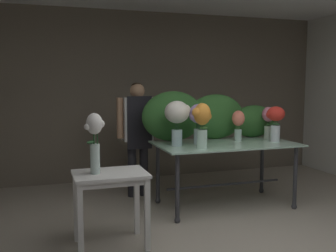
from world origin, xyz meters
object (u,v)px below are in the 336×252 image
Objects in this scene: display_table_glass at (225,153)px; vase_ivory_carnations at (177,116)px; vase_lilac_snapdragons at (198,118)px; vase_sunset_stock at (202,121)px; vase_scarlet_dahlias at (276,119)px; vase_white_roses_tall at (95,138)px; florist at (138,128)px; vase_rosy_hydrangea at (268,119)px; side_table_white at (110,184)px; vase_coral_lilies at (238,123)px.

vase_ivory_carnations is (-0.65, -0.03, 0.48)m from display_table_glass.
vase_sunset_stock reaches higher than vase_lilac_snapdragons.
vase_white_roses_tall is at bearing -164.53° from vase_scarlet_dahlias.
florist is 1.19m from vase_sunset_stock.
vase_scarlet_dahlias is (0.65, -0.10, 0.41)m from display_table_glass.
display_table_glass is 0.84m from vase_rosy_hydrangea.
florist is 3.66× the size of vase_rosy_hydrangea.
side_table_white is 1.82× the size of vase_coral_lilies.
vase_lilac_snapdragons is at bearing 8.73° from vase_ivory_carnations.
side_table_white is 2.40m from vase_scarlet_dahlias.
vase_rosy_hydrangea is (0.07, 0.28, -0.03)m from vase_scarlet_dahlias.
vase_scarlet_dahlias is at bearing -28.72° from florist.
vase_sunset_stock reaches higher than vase_white_roses_tall.
vase_scarlet_dahlias reaches higher than side_table_white.
vase_rosy_hydrangea is at bearing -19.73° from florist.
display_table_glass is 0.81m from vase_ivory_carnations.
side_table_white is at bearing -147.55° from vase_lilac_snapdragons.
vase_scarlet_dahlias is 0.29m from vase_rosy_hydrangea.
vase_white_roses_tall is at bearing -159.71° from vase_sunset_stock.
vase_white_roses_tall is at bearing -150.22° from vase_lilac_snapdragons.
vase_ivory_carnations reaches higher than vase_lilac_snapdragons.
vase_ivory_carnations is at bearing -171.27° from vase_lilac_snapdragons.
vase_sunset_stock is (0.21, -0.26, -0.04)m from vase_ivory_carnations.
side_table_white is at bearing -141.92° from vase_ivory_carnations.
side_table_white is at bearing -158.03° from vase_rosy_hydrangea.
display_table_glass is at bearing 32.89° from vase_sunset_stock.
display_table_glass is at bearing -2.84° from vase_lilac_snapdragons.
vase_lilac_snapdragons is at bearing -52.41° from florist.
vase_scarlet_dahlias is 1.31m from vase_ivory_carnations.
vase_rosy_hydrangea reaches higher than vase_coral_lilies.
vase_white_roses_tall is (-2.46, -0.94, -0.02)m from vase_rosy_hydrangea.
vase_coral_lilies is (-0.41, 0.22, -0.05)m from vase_scarlet_dahlias.
vase_scarlet_dahlias is 1.03m from vase_lilac_snapdragons.
side_table_white is at bearing -154.46° from vase_coral_lilies.
florist is (0.65, 1.54, 0.35)m from side_table_white.
vase_sunset_stock is 0.92× the size of vase_white_roses_tall.
vase_coral_lilies is 0.91m from vase_ivory_carnations.
vase_ivory_carnations is 0.34m from vase_sunset_stock.
florist is 1.36m from vase_coral_lilies.
side_table_white is 0.47m from vase_white_roses_tall.
vase_coral_lilies is at bearing 25.24° from display_table_glass.
vase_scarlet_dahlias is (1.60, -0.88, 0.14)m from florist.
side_table_white is 1.34× the size of vase_ivory_carnations.
vase_white_roses_tall is at bearing -145.63° from vase_ivory_carnations.
side_table_white is 1.38× the size of vase_sunset_stock.
display_table_glass is 1.25m from florist.
vase_ivory_carnations reaches higher than display_table_glass.
vase_ivory_carnations is (-0.89, -0.14, 0.12)m from vase_coral_lilies.
vase_coral_lilies reaches higher than side_table_white.
vase_white_roses_tall reaches higher than vase_rosy_hydrangea.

